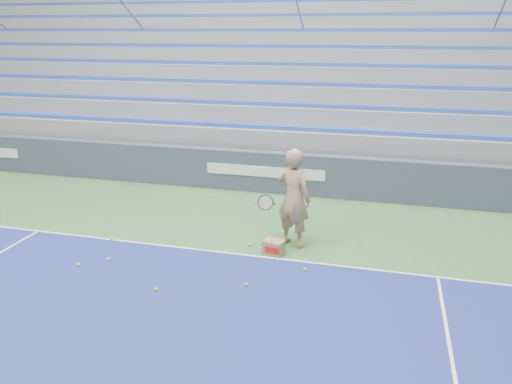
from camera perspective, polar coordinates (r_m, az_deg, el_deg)
sponsor_barrier at (r=13.34m, az=1.17°, el=2.30°), size 30.00×0.32×1.10m
bleachers at (r=18.53m, az=5.51°, el=12.38°), size 31.00×9.15×7.30m
tennis_player at (r=9.90m, az=4.33°, el=-0.68°), size 1.04×0.98×2.01m
ball_box at (r=9.77m, az=2.03°, el=-6.34°), size 0.44×0.37×0.29m
tennis_ball_0 at (r=8.68m, az=-11.36°, el=-10.86°), size 0.07×0.07×0.07m
tennis_ball_1 at (r=9.94m, az=-16.49°, el=-7.39°), size 0.07×0.07×0.07m
tennis_ball_2 at (r=10.16m, az=-0.67°, el=-6.02°), size 0.07×0.07×0.07m
tennis_ball_3 at (r=10.27m, az=1.93°, el=-5.76°), size 0.07×0.07×0.07m
tennis_ball_4 at (r=9.89m, az=-19.61°, el=-7.85°), size 0.07×0.07×0.07m
tennis_ball_5 at (r=8.66m, az=-1.10°, el=-10.54°), size 0.07×0.07×0.07m
tennis_ball_6 at (r=9.20m, az=5.62°, el=-8.80°), size 0.07×0.07×0.07m
tennis_ball_7 at (r=10.85m, az=-16.13°, el=-5.14°), size 0.07×0.07×0.07m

